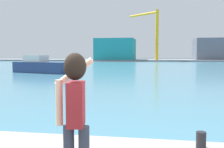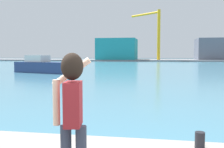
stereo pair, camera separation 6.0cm
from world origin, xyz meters
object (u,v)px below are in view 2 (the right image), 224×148
object	(u,v)px
boat_moored	(43,66)
port_crane	(155,29)
warehouse_left	(117,49)
harbor_bollard	(200,140)
person_photographer	(72,107)
warehouse_right	(219,49)

from	to	relation	value
boat_moored	port_crane	xyz separation A→B (m)	(12.86, 58.80, 9.86)
warehouse_left	harbor_bollard	bearing A→B (deg)	-80.22
boat_moored	person_photographer	bearing A→B (deg)	-46.09
harbor_bollard	warehouse_right	size ratio (longest dim) A/B	0.02
boat_moored	warehouse_left	bearing A→B (deg)	108.61
boat_moored	harbor_bollard	bearing A→B (deg)	-41.56
warehouse_left	port_crane	world-z (taller)	port_crane
harbor_bollard	port_crane	world-z (taller)	port_crane
harbor_bollard	warehouse_right	bearing A→B (deg)	78.09
warehouse_left	person_photographer	bearing A→B (deg)	-81.56
person_photographer	warehouse_left	size ratio (longest dim) A/B	0.13
boat_moored	warehouse_left	world-z (taller)	warehouse_left
harbor_bollard	boat_moored	xyz separation A→B (m)	(-15.15, 26.59, 0.07)
harbor_bollard	port_crane	xyz separation A→B (m)	(-2.30, 85.39, 9.94)
harbor_bollard	boat_moored	world-z (taller)	boat_moored
harbor_bollard	boat_moored	bearing A→B (deg)	119.68
harbor_bollard	warehouse_left	distance (m)	88.35
person_photographer	warehouse_right	bearing A→B (deg)	-22.18
person_photographer	harbor_bollard	distance (m)	2.73
warehouse_right	port_crane	bearing A→B (deg)	-163.85
warehouse_left	warehouse_right	distance (m)	34.64
person_photographer	warehouse_left	distance (m)	89.83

